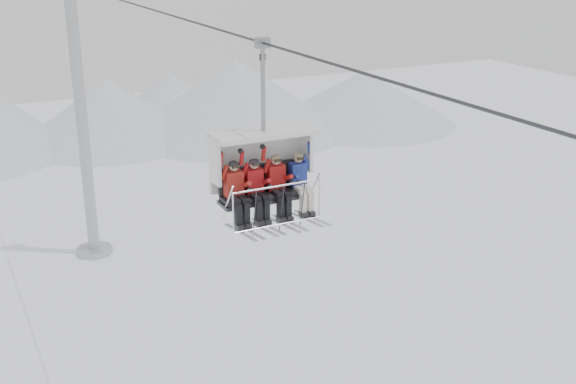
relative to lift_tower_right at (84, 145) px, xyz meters
name	(u,v)px	position (x,y,z in m)	size (l,w,h in m)	color
ridgeline	(7,119)	(-1.58, 20.05, -2.94)	(72.00, 21.00, 7.00)	silver
lift_tower_right	(84,145)	(0.00, 0.00, 0.00)	(2.00, 1.80, 13.48)	#A5A7AC
haul_cable	(288,51)	(0.00, -22.00, 7.52)	(0.06, 0.06, 50.00)	#313137
chairlift_carrier	(262,162)	(0.00, -20.69, 4.88)	(2.28, 1.17, 3.98)	black
skier_far_left	(236,191)	(-0.76, -21.00, 4.41)	(0.39, 1.69, 1.57)	#AE231A
skier_center_left	(256,188)	(-0.28, -21.00, 4.40)	(0.38, 1.69, 1.53)	#B11317
skier_center_right	(278,184)	(0.25, -21.00, 4.41)	(0.39, 1.69, 1.57)	#A81615
skier_far_right	(300,181)	(0.81, -21.00, 4.39)	(0.37, 1.69, 1.50)	navy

